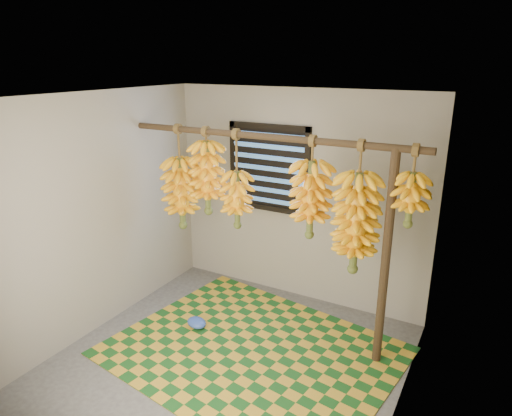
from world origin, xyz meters
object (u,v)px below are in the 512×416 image
Objects in this scene: support_post at (385,262)px; banana_bunch_a at (181,193)px; banana_bunch_d at (311,200)px; banana_bunch_c at (237,199)px; banana_bunch_f at (410,200)px; plastic_bag at (197,323)px; woven_mat at (252,351)px; banana_bunch_b at (207,178)px; banana_bunch_e at (356,223)px.

support_post is 1.79× the size of banana_bunch_a.
support_post is 0.85m from banana_bunch_d.
banana_bunch_f is at bearing 0.00° from banana_bunch_c.
banana_bunch_a is at bearing 180.00° from banana_bunch_f.
banana_bunch_f is at bearing 10.73° from plastic_bag.
woven_mat is 1.76m from banana_bunch_b.
banana_bunch_a and banana_bunch_c have the same top height.
banana_bunch_f is (1.23, 0.45, 1.59)m from woven_mat.
banana_bunch_e is at bearing 180.00° from banana_bunch_f.
banana_bunch_a is 1.18× the size of banana_bunch_d.
banana_bunch_b and banana_bunch_e have the same top height.
plastic_bag is 1.99m from banana_bunch_e.
banana_bunch_d is at bearing 180.00° from banana_bunch_f.
woven_mat is 1.78m from banana_bunch_a.
support_post is 2.05m from plastic_bag.
banana_bunch_f is at bearing 0.00° from banana_bunch_a.
plastic_bag is at bearing -168.40° from support_post.
banana_bunch_d is at bearing 50.94° from woven_mat.
banana_bunch_b is at bearing 99.11° from plastic_bag.
plastic_bag is 1.52m from banana_bunch_b.
banana_bunch_a is (-2.19, 0.00, 0.32)m from support_post.
banana_bunch_e is (1.21, 0.00, -0.04)m from banana_bunch_c.
banana_bunch_a and banana_bunch_f have the same top height.
banana_bunch_c is (-1.50, -0.00, 0.35)m from support_post.
woven_mat is at bearing -6.25° from plastic_bag.
woven_mat is 2.29× the size of banana_bunch_a.
banana_bunch_c reaches higher than support_post.
banana_bunch_e is (1.50, 0.37, 1.25)m from plastic_bag.
banana_bunch_f is (1.94, 0.37, 1.54)m from plastic_bag.
banana_bunch_b is (-1.85, -0.00, 0.53)m from support_post.
banana_bunch_a is 1.91m from banana_bunch_e.
banana_bunch_c reaches higher than plastic_bag.
plastic_bag is 0.21× the size of banana_bunch_a.
banana_bunch_f is (0.15, 0.00, 0.59)m from support_post.
banana_bunch_c is 1.44× the size of banana_bunch_f.
plastic_bag is (-1.79, -0.37, -0.94)m from support_post.
banana_bunch_b and banana_bunch_c have the same top height.
woven_mat is 10.98× the size of plastic_bag.
banana_bunch_e is at bearing 29.30° from woven_mat.
banana_bunch_b is 0.95× the size of banana_bunch_d.
banana_bunch_c is (0.70, -0.00, 0.03)m from banana_bunch_a.
woven_mat is 1.59m from banana_bunch_e.
support_post is 1.67× the size of banana_bunch_e.
woven_mat is at bearing -160.07° from banana_bunch_f.
banana_bunch_e is (0.43, 0.00, -0.15)m from banana_bunch_d.
banana_bunch_a is 1.13× the size of banana_bunch_c.
banana_bunch_a is 1.48m from banana_bunch_d.
banana_bunch_b reaches higher than support_post.
banana_bunch_c and banana_bunch_e have the same top height.
support_post is 1.54m from banana_bunch_c.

